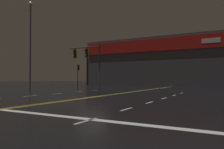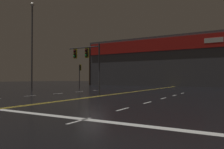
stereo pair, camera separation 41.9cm
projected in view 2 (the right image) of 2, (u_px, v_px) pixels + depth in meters
The scene contains 7 objects.
ground_plane at pixel (92, 97), 18.77m from camera, with size 200.00×200.00×0.00m, color black.
road_markings at pixel (92, 99), 16.61m from camera, with size 16.87×60.00×0.01m.
traffic_signal_median at pixel (86, 57), 21.43m from camera, with size 3.69×0.36×4.91m.
traffic_signal_corner_northwest at pixel (80, 71), 35.60m from camera, with size 0.42×0.36×3.92m.
streetlight_near_right at pixel (32, 36), 29.72m from camera, with size 0.56×0.56×12.03m.
building_backdrop at pixel (180, 62), 47.92m from camera, with size 41.27×10.23×10.49m.
utility_pole_row at pixel (184, 60), 42.59m from camera, with size 44.61×0.26×10.68m.
Camera 2 is at (10.81, -15.49, 1.58)m, focal length 35.00 mm.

